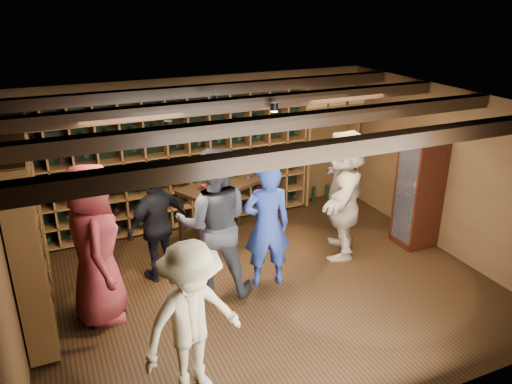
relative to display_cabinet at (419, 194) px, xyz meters
name	(u,v)px	position (x,y,z in m)	size (l,w,h in m)	color
ground	(265,286)	(-2.71, -0.20, -0.86)	(6.00, 6.00, 0.00)	black
room_shell	(265,112)	(-2.71, -0.15, 1.56)	(6.00, 6.00, 6.00)	#54371D
wine_rack_back	(178,162)	(-3.24, 2.13, 0.29)	(4.65, 0.30, 2.20)	brown
wine_rack_left	(27,223)	(-5.54, 0.62, 0.29)	(0.30, 2.65, 2.20)	brown
crate_shelf	(332,120)	(-0.31, 2.12, 0.71)	(1.20, 0.32, 2.07)	brown
display_cabinet	(419,194)	(0.00, 0.00, 0.00)	(0.55, 0.50, 1.75)	black
man_blue_shirt	(267,226)	(-2.65, -0.11, 0.01)	(0.63, 0.42, 1.74)	navy
man_grey_suit	(214,223)	(-3.37, -0.03, 0.15)	(0.98, 0.76, 2.01)	black
guest_red_floral	(94,245)	(-4.85, 0.00, 0.14)	(0.98, 0.64, 2.00)	maroon
guest_woman_black	(158,225)	(-3.95, 0.63, -0.05)	(0.94, 0.39, 1.61)	black
guest_khaki	(192,321)	(-4.16, -1.66, -0.02)	(1.08, 0.62, 1.67)	gray
guest_beige	(344,194)	(-1.23, 0.22, 0.12)	(1.81, 0.58, 1.95)	tan
tasting_table	(222,192)	(-2.79, 1.25, 0.02)	(1.50, 1.17, 1.29)	black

